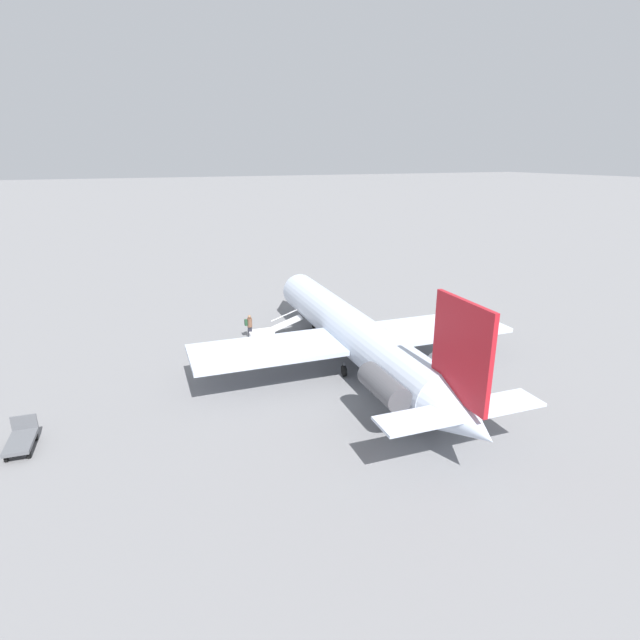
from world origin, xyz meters
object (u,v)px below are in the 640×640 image
at_px(passenger, 249,325).
at_px(luggage_cart, 21,440).
at_px(boarding_stairs, 267,332).
at_px(airplane_main, 355,334).

distance_m(passenger, luggage_cart, 16.84).
xyz_separation_m(boarding_stairs, luggage_cart, (-9.69, 14.80, 0.08)).
relative_size(passenger, luggage_cart, 0.76).
height_order(boarding_stairs, luggage_cart, boarding_stairs).
relative_size(airplane_main, luggage_cart, 12.01).
distance_m(boarding_stairs, passenger, 1.39).
bearing_deg(luggage_cart, airplane_main, -77.21).
relative_size(airplane_main, boarding_stairs, 6.77).
height_order(airplane_main, boarding_stairs, airplane_main).
distance_m(boarding_stairs, luggage_cart, 17.69).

